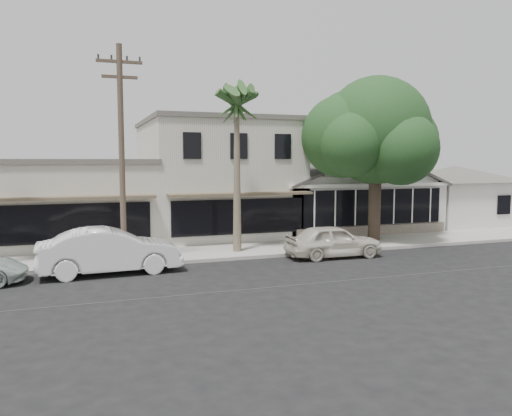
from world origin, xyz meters
name	(u,v)px	position (x,y,z in m)	size (l,w,h in m)	color
ground	(383,277)	(0.00, 0.00, 0.00)	(140.00, 140.00, 0.00)	black
sidewalk_north	(145,256)	(-8.00, 6.75, 0.07)	(90.00, 3.50, 0.15)	#9E9991
corner_shop	(340,188)	(5.00, 12.47, 2.62)	(10.40, 8.60, 5.10)	silver
side_cottage	(454,203)	(13.20, 11.50, 1.50)	(6.00, 6.00, 3.00)	silver
row_building_near	(214,179)	(-3.00, 13.50, 3.25)	(8.00, 10.00, 6.50)	beige
row_building_midnear	(55,202)	(-12.00, 13.50, 2.10)	(10.00, 10.00, 4.20)	silver
utility_pole	(122,150)	(-9.00, 5.20, 4.79)	(1.80, 0.24, 9.00)	brown
car_0	(333,241)	(0.11, 4.13, 0.74)	(1.76, 4.37, 1.49)	beige
car_1	(110,251)	(-9.62, 4.09, 0.89)	(1.88, 5.39, 1.77)	white
shade_tree	(372,134)	(3.99, 7.24, 5.76)	(7.88, 7.13, 8.75)	#493B2C
palm_east	(237,102)	(-3.79, 6.25, 7.03)	(2.77, 2.77, 8.24)	#726651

